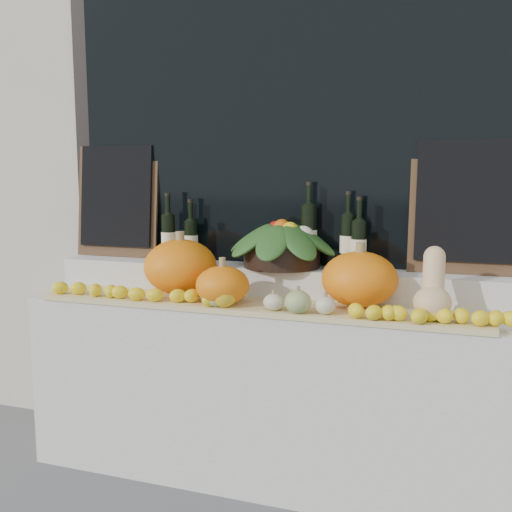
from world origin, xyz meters
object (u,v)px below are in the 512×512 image
pumpkin_left (181,267)px  produce_bowl (282,243)px  pumpkin_right (359,279)px  butternut_squash (433,290)px  wine_bottle_tall (309,235)px

pumpkin_left → produce_bowl: produce_bowl is taller
pumpkin_left → pumpkin_right: bearing=0.6°
butternut_squash → produce_bowl: size_ratio=0.51×
pumpkin_left → pumpkin_right: (0.89, 0.01, -0.01)m
pumpkin_right → produce_bowl: produce_bowl is taller
produce_bowl → wine_bottle_tall: wine_bottle_tall is taller
butternut_squash → wine_bottle_tall: wine_bottle_tall is taller
pumpkin_left → produce_bowl: (0.48, 0.17, 0.12)m
butternut_squash → produce_bowl: bearing=158.7°
pumpkin_left → pumpkin_right: pumpkin_left is taller
pumpkin_left → produce_bowl: bearing=20.1°
pumpkin_right → butternut_squash: 0.34m
produce_bowl → wine_bottle_tall: (0.13, 0.04, 0.04)m
pumpkin_left → produce_bowl: 0.52m
pumpkin_left → butternut_squash: size_ratio=1.23×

